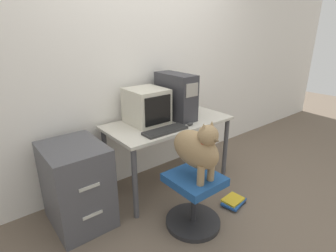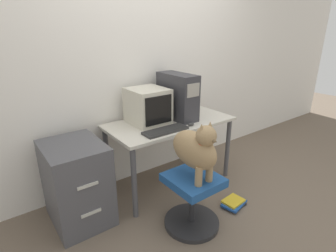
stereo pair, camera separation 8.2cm
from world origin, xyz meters
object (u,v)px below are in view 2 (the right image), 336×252
at_px(office_chair, 192,199).
at_px(keyboard, 166,130).
at_px(crt_monitor, 148,106).
at_px(filing_cabinet, 77,183).
at_px(pc_tower, 177,96).
at_px(dog, 196,149).
at_px(book_stack_floor, 234,203).

bearing_deg(office_chair, keyboard, 83.91).
xyz_separation_m(crt_monitor, filing_cabinet, (-0.82, -0.10, -0.54)).
bearing_deg(pc_tower, dog, -118.35).
height_order(dog, filing_cabinet, dog).
relative_size(crt_monitor, keyboard, 0.89).
height_order(office_chair, filing_cabinet, filing_cabinet).
height_order(crt_monitor, book_stack_floor, crt_monitor).
distance_m(crt_monitor, dog, 0.81).
bearing_deg(office_chair, dog, -90.00).
relative_size(keyboard, office_chair, 0.91).
relative_size(pc_tower, book_stack_floor, 1.80).
height_order(pc_tower, book_stack_floor, pc_tower).
height_order(office_chair, book_stack_floor, office_chair).
distance_m(office_chair, filing_cabinet, 1.02).
distance_m(pc_tower, filing_cabinet, 1.30).
height_order(crt_monitor, pc_tower, pc_tower).
bearing_deg(dog, pc_tower, 61.65).
distance_m(filing_cabinet, book_stack_floor, 1.50).
bearing_deg(crt_monitor, office_chair, -94.40).
height_order(keyboard, dog, dog).
xyz_separation_m(pc_tower, office_chair, (-0.40, -0.72, -0.71)).
distance_m(pc_tower, keyboard, 0.49).
distance_m(dog, book_stack_floor, 0.88).
bearing_deg(office_chair, book_stack_floor, -5.82).
xyz_separation_m(keyboard, book_stack_floor, (0.46, -0.51, -0.71)).
bearing_deg(book_stack_floor, filing_cabinet, 150.35).
xyz_separation_m(office_chair, filing_cabinet, (-0.76, 0.67, 0.11)).
bearing_deg(book_stack_floor, keyboard, 132.22).
bearing_deg(book_stack_floor, office_chair, 174.18).
bearing_deg(keyboard, filing_cabinet, 165.10).
height_order(dog, book_stack_floor, dog).
bearing_deg(dog, book_stack_floor, -3.92).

